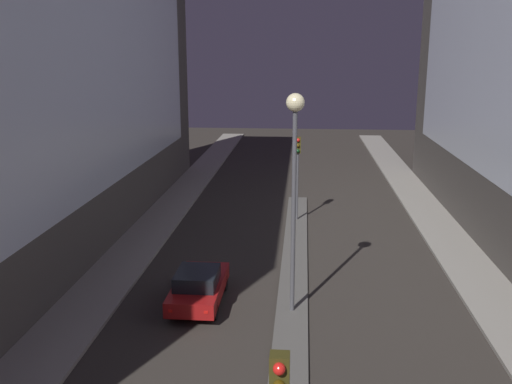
{
  "coord_description": "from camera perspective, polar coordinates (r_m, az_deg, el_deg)",
  "views": [
    {
      "loc": [
        0.3,
        -5.14,
        9.48
      ],
      "look_at": [
        -1.77,
        19.48,
        3.34
      ],
      "focal_mm": 40.0,
      "sensor_mm": 36.0,
      "label": 1
    }
  ],
  "objects": [
    {
      "name": "median_strip",
      "position": [
        23.24,
        3.71,
        -9.99
      ],
      "size": [
        1.18,
        30.2,
        0.12
      ],
      "color": "#56544F",
      "rests_on": "ground"
    },
    {
      "name": "traffic_light_mid",
      "position": [
        31.83,
        4.2,
        3.25
      ],
      "size": [
        0.32,
        0.42,
        4.74
      ],
      "color": "#4C4C51",
      "rests_on": "median_strip"
    },
    {
      "name": "street_lamp",
      "position": [
        19.81,
        3.88,
        4.12
      ],
      "size": [
        0.64,
        0.64,
        7.97
      ],
      "color": "#4C4C51",
      "rests_on": "median_strip"
    },
    {
      "name": "car_left_lane",
      "position": [
        22.18,
        -5.77,
        -9.34
      ],
      "size": [
        1.8,
        4.19,
        1.44
      ],
      "color": "maroon",
      "rests_on": "ground"
    },
    {
      "name": "building_left",
      "position": [
        28.08,
        -21.63,
        12.26
      ],
      "size": [
        6.01,
        40.23,
        18.22
      ],
      "color": "#4C4742",
      "rests_on": "ground"
    }
  ]
}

